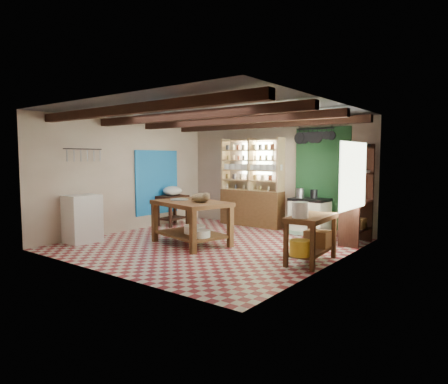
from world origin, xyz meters
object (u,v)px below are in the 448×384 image
Objects in this scene: stove at (309,216)px; white_cabinet at (82,219)px; work_table at (191,223)px; prep_table at (173,210)px; cat at (201,198)px; right_counter at (311,239)px.

stove is 0.86× the size of white_cabinet.
work_table is 2.25m from white_cabinet.
prep_table is at bearing -159.79° from stove.
cat is (2.16, 1.18, 0.47)m from white_cabinet.
right_counter is at bearing 17.21° from work_table.
white_cabinet is 4.60m from right_counter.
work_table is 1.39× the size of right_counter.
cat is at bearing 11.31° from work_table.
stove is 2.11× the size of cat.
cat reaches higher than white_cabinet.
cat reaches higher than right_counter.
work_table is 2.35m from prep_table.
cat is at bearing -112.39° from stove.
stove is at bearing 13.09° from prep_table.
white_cabinet is at bearing -129.34° from stove.
white_cabinet is 2.51m from cat.
prep_table is at bearing 157.04° from work_table.
right_counter is (1.07, -2.21, -0.02)m from stove.
right_counter is at bearing 7.88° from cat.
cat is (-2.24, -0.17, 0.56)m from right_counter.
prep_table is (-1.89, 1.39, -0.05)m from work_table.
white_cabinet is at bearing -147.90° from cat.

